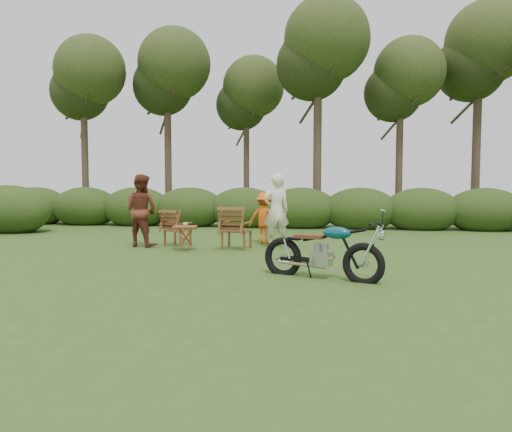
# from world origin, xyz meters

# --- Properties ---
(ground) EXTENTS (80.00, 80.00, 0.00)m
(ground) POSITION_xyz_m (0.00, 0.00, 0.00)
(ground) COLOR #2D4F1A
(ground) RESTS_ON ground
(tree_line) EXTENTS (22.52, 11.62, 8.14)m
(tree_line) POSITION_xyz_m (0.50, 9.74, 3.81)
(tree_line) COLOR #3A2B20
(tree_line) RESTS_ON ground
(motorcycle) EXTENTS (2.15, 1.44, 1.15)m
(motorcycle) POSITION_xyz_m (0.96, 0.01, 0.00)
(motorcycle) COLOR #0A768E
(motorcycle) RESTS_ON ground
(lawn_chair_right) EXTENTS (0.79, 0.79, 1.01)m
(lawn_chair_right) POSITION_xyz_m (-1.13, 3.28, 0.00)
(lawn_chair_right) COLOR brown
(lawn_chair_right) RESTS_ON ground
(lawn_chair_left) EXTENTS (0.79, 0.79, 0.90)m
(lawn_chair_left) POSITION_xyz_m (-2.72, 3.72, 0.00)
(lawn_chair_left) COLOR brown
(lawn_chair_left) RESTS_ON ground
(side_table) EXTENTS (0.61, 0.53, 0.57)m
(side_table) POSITION_xyz_m (-2.26, 2.84, 0.28)
(side_table) COLOR brown
(side_table) RESTS_ON ground
(cup) EXTENTS (0.14, 0.14, 0.09)m
(cup) POSITION_xyz_m (-2.25, 2.86, 0.61)
(cup) COLOR beige
(cup) RESTS_ON side_table
(adult_a) EXTENTS (0.77, 0.66, 1.78)m
(adult_a) POSITION_xyz_m (-0.25, 3.77, 0.00)
(adult_a) COLOR #F5E5CA
(adult_a) RESTS_ON ground
(adult_b) EXTENTS (1.00, 0.87, 1.77)m
(adult_b) POSITION_xyz_m (-3.54, 3.38, 0.00)
(adult_b) COLOR maroon
(adult_b) RESTS_ON ground
(child) EXTENTS (0.91, 0.61, 1.32)m
(child) POSITION_xyz_m (-0.64, 4.41, 0.00)
(child) COLOR #DE5D14
(child) RESTS_ON ground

